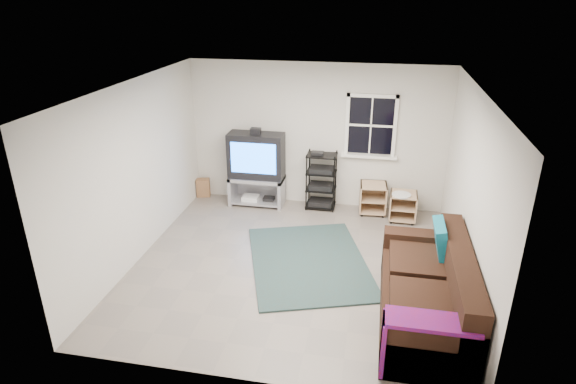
% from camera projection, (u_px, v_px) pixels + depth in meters
% --- Properties ---
extents(room, '(4.60, 4.62, 4.60)m').
position_uv_depth(room, '(371.00, 130.00, 8.36)').
color(room, slate).
rests_on(room, ground).
extents(tv_unit, '(1.00, 0.50, 1.47)m').
position_uv_depth(tv_unit, '(257.00, 163.00, 8.76)').
color(tv_unit, '#A09FA7').
rests_on(tv_unit, ground).
extents(av_rack, '(0.53, 0.39, 1.07)m').
position_uv_depth(av_rack, '(321.00, 184.00, 8.74)').
color(av_rack, black).
rests_on(av_rack, ground).
extents(side_table_left, '(0.49, 0.49, 0.54)m').
position_uv_depth(side_table_left, '(373.00, 197.00, 8.64)').
color(side_table_left, tan).
rests_on(side_table_left, ground).
extents(side_table_right, '(0.46, 0.48, 0.52)m').
position_uv_depth(side_table_right, '(403.00, 204.00, 8.35)').
color(side_table_right, tan).
rests_on(side_table_right, ground).
extents(sofa, '(1.00, 2.26, 1.03)m').
position_uv_depth(sofa, '(428.00, 295.00, 5.76)').
color(sofa, black).
rests_on(sofa, ground).
extents(shag_rug, '(2.27, 2.66, 0.03)m').
position_uv_depth(shag_rug, '(309.00, 261.00, 7.13)').
color(shag_rug, '#332116').
rests_on(shag_rug, ground).
extents(paper_bag, '(0.28, 0.22, 0.36)m').
position_uv_depth(paper_bag, '(203.00, 188.00, 9.33)').
color(paper_bag, brown).
rests_on(paper_bag, ground).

